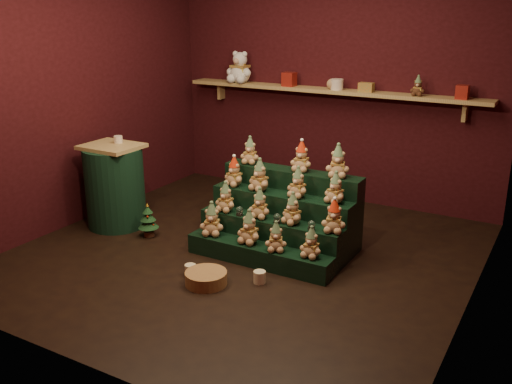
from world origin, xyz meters
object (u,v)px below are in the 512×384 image
Objects in this scene: wicker_basket at (206,278)px; snow_globe_c at (311,225)px; mini_christmas_tree at (148,220)px; white_bear at (240,63)px; mug_right at (260,277)px; snow_globe_b at (277,218)px; side_table at (115,186)px; mug_left at (190,270)px; riser_tier_front at (258,255)px; brown_bear at (418,86)px; snow_globe_a at (240,211)px.

snow_globe_c is at bearing 48.97° from wicker_basket.
white_bear reaches higher than mini_christmas_tree.
snow_globe_c is 1.01m from wicker_basket.
wicker_basket reaches higher than mug_right.
snow_globe_b is 0.26× the size of mini_christmas_tree.
mug_right is at bearing -79.42° from snow_globe_b.
mug_right is (1.47, -0.33, -0.12)m from mini_christmas_tree.
mug_left is at bearing -22.74° from side_table.
side_table is at bearing -178.36° from snow_globe_c.
side_table is (-1.78, 0.10, 0.34)m from riser_tier_front.
riser_tier_front is 15.77× the size of snow_globe_c.
brown_bear is at bearing 68.77° from snow_globe_b.
white_bear is at bearing 125.05° from riser_tier_front.
brown_bear is at bearing 63.86° from mug_left.
wicker_basket is 0.74× the size of white_bear.
brown_bear reaches higher than wicker_basket.
snow_globe_a is 1.00× the size of snow_globe_c.
mug_left is 3.05m from brown_bear.
snow_globe_b is at bearing 5.81° from mini_christmas_tree.
snow_globe_b is at bearing -116.39° from brown_bear.
snow_globe_c is 0.25× the size of wicker_basket.
mini_christmas_tree is at bearing 167.28° from mug_right.
snow_globe_a is 0.39m from snow_globe_b.
riser_tier_front is 13.47× the size of mug_right.
mini_christmas_tree is (-1.72, -0.14, -0.23)m from snow_globe_c.
riser_tier_front is 2.81m from white_bear.
side_table reaches higher than snow_globe_a.
mini_christmas_tree is at bearing 152.30° from wicker_basket.
mug_left is 0.27× the size of wicker_basket.
snow_globe_a is at bearing 135.51° from mug_right.
snow_globe_a is 0.43× the size of brown_bear.
snow_globe_c is (0.44, 0.16, 0.32)m from riser_tier_front.
wicker_basket is at bearing -62.85° from white_bear.
snow_globe_a is at bearing 180.00° from snow_globe_c.
snow_globe_b is 0.94× the size of mug_left.
brown_bear reaches higher than riser_tier_front.
snow_globe_b is 0.44× the size of brown_bear.
riser_tier_front is at bearing -0.85° from mini_christmas_tree.
snow_globe_b reaches higher than riser_tier_front.
snow_globe_a is 2.39m from white_bear.
snow_globe_b reaches higher than mini_christmas_tree.
snow_globe_b is at bearing 68.20° from wicker_basket.
wicker_basket is (-0.19, -0.56, -0.03)m from riser_tier_front.
riser_tier_front is at bearing 71.53° from wicker_basket.
side_table is 0.56m from mini_christmas_tree.
snow_globe_b is 0.60m from mug_right.
mini_christmas_tree is 2.38m from white_bear.
side_table reaches higher than mini_christmas_tree.
wicker_basket is at bearing -108.47° from riser_tier_front.
snow_globe_c is at bearing 20.06° from riser_tier_front.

